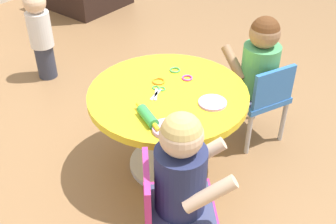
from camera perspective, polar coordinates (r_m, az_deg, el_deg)
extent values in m
plane|color=olive|center=(2.44, 0.00, -7.19)|extent=(10.00, 10.00, 0.00)
cylinder|color=silver|center=(2.43, 0.00, -6.93)|extent=(0.44, 0.44, 0.03)
cylinder|color=silver|center=(2.29, 0.00, -2.95)|extent=(0.12, 0.12, 0.46)
cylinder|color=yellow|center=(2.14, 0.00, 2.29)|extent=(0.83, 0.83, 0.04)
cylinder|color=#B7B7BC|center=(2.03, 4.87, -12.96)|extent=(0.03, 0.03, 0.28)
cylinder|color=#B7B7BC|center=(2.02, -2.66, -13.45)|extent=(0.03, 0.03, 0.28)
cube|color=#CC338C|center=(1.82, 1.60, -13.05)|extent=(0.42, 0.42, 0.04)
cube|color=#CC338C|center=(1.72, -2.89, -10.51)|extent=(0.21, 0.20, 0.22)
cube|color=#3F4772|center=(1.81, 1.60, -13.01)|extent=(0.38, 0.38, 0.04)
cylinder|color=navy|center=(1.69, 1.70, -9.21)|extent=(0.21, 0.21, 0.30)
sphere|color=beige|center=(1.54, 1.85, -3.23)|extent=(0.17, 0.17, 0.17)
sphere|color=tan|center=(1.53, 1.86, -2.86)|extent=(0.16, 0.16, 0.16)
cylinder|color=beige|center=(1.61, 5.75, -11.11)|extent=(0.19, 0.19, 0.17)
cylinder|color=beige|center=(1.76, 4.57, -5.92)|extent=(0.19, 0.19, 0.17)
cylinder|color=#B7B7BC|center=(2.78, 11.94, 1.59)|extent=(0.03, 0.03, 0.28)
cylinder|color=#B7B7BC|center=(2.64, 7.53, 0.09)|extent=(0.03, 0.03, 0.28)
cylinder|color=#B7B7BC|center=(2.62, 15.43, -1.24)|extent=(0.03, 0.03, 0.28)
cylinder|color=#B7B7BC|center=(2.48, 10.95, -2.99)|extent=(0.03, 0.03, 0.28)
cube|color=blue|center=(2.54, 11.89, 2.30)|extent=(0.39, 0.39, 0.04)
cube|color=blue|center=(2.39, 14.25, 3.28)|extent=(0.26, 0.13, 0.22)
cube|color=#3F4772|center=(2.53, 11.89, 2.34)|extent=(0.35, 0.36, 0.04)
cylinder|color=#4CA566|center=(2.45, 12.38, 5.66)|extent=(0.21, 0.21, 0.30)
sphere|color=#997051|center=(2.34, 13.08, 10.45)|extent=(0.17, 0.17, 0.17)
sphere|color=#593319|center=(2.34, 13.12, 10.73)|extent=(0.16, 0.16, 0.16)
cylinder|color=#997051|center=(2.57, 12.97, 7.68)|extent=(0.14, 0.22, 0.17)
cylinder|color=#997051|center=(2.44, 8.96, 6.63)|extent=(0.14, 0.22, 0.17)
cylinder|color=#33384C|center=(3.32, -16.35, 6.68)|extent=(0.14, 0.14, 0.26)
cylinder|color=white|center=(3.20, -17.13, 10.73)|extent=(0.17, 0.17, 0.26)
sphere|color=beige|center=(3.13, -17.78, 14.07)|extent=(0.16, 0.16, 0.16)
cylinder|color=green|center=(1.92, -2.78, -0.60)|extent=(0.10, 0.15, 0.05)
cylinder|color=yellow|center=(1.99, -3.89, 0.81)|extent=(0.04, 0.05, 0.02)
cylinder|color=yellow|center=(1.85, -1.59, -2.11)|extent=(0.04, 0.05, 0.02)
cube|color=silver|center=(2.11, -1.65, 2.41)|extent=(0.10, 0.08, 0.01)
cube|color=silver|center=(2.11, -1.65, 2.41)|extent=(0.11, 0.04, 0.01)
torus|color=green|center=(2.16, -1.70, 3.32)|extent=(0.05, 0.05, 0.01)
torus|color=green|center=(2.15, -0.77, 3.20)|extent=(0.05, 0.05, 0.01)
cylinder|color=#CC99E5|center=(2.05, 6.10, 1.27)|extent=(0.14, 0.14, 0.01)
cylinder|color=#CC99E5|center=(1.87, -0.07, -2.29)|extent=(0.14, 0.14, 0.02)
torus|color=orange|center=(2.21, -1.31, 4.23)|extent=(0.07, 0.07, 0.01)
torus|color=#D83FA5|center=(2.24, 2.61, 4.68)|extent=(0.06, 0.06, 0.01)
torus|color=#4CB259|center=(2.31, 0.96, 5.76)|extent=(0.06, 0.06, 0.01)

